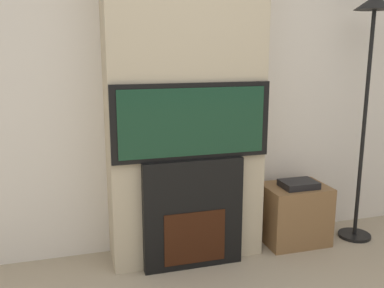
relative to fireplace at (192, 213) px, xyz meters
The scene contains 6 objects.
wall_back 1.04m from the fireplace, 90.00° to the left, with size 6.00×0.06×2.70m.
chimney_breast 0.98m from the fireplace, 90.00° to the left, with size 1.08×0.37×2.70m.
fireplace is the anchor object (origin of this frame).
television 0.64m from the fireplace, 90.00° to the right, with size 1.08×0.07×0.51m.
floor_lamp 1.76m from the fireplace, ahead, with size 0.29×0.29×1.87m.
media_stand 0.89m from the fireplace, ahead, with size 0.49×0.36×0.51m.
Camera 1 is at (-0.78, -1.04, 1.50)m, focal length 40.00 mm.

